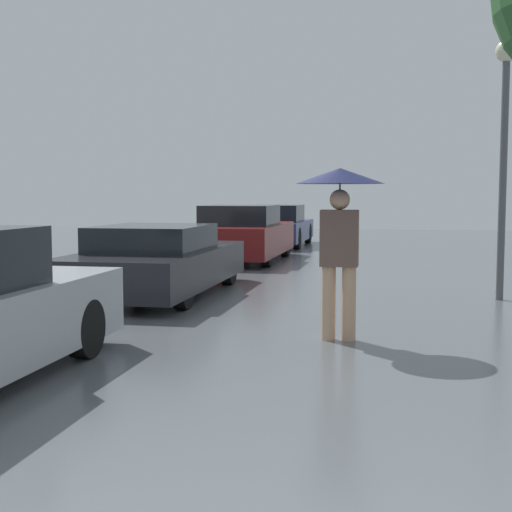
{
  "coord_description": "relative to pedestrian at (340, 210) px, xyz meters",
  "views": [
    {
      "loc": [
        0.32,
        -2.03,
        1.58
      ],
      "look_at": [
        -1.17,
        5.57,
        0.9
      ],
      "focal_mm": 50.0,
      "sensor_mm": 36.0,
      "label": 1
    }
  ],
  "objects": [
    {
      "name": "parked_car_farthest",
      "position": [
        -2.91,
        13.64,
        -0.83
      ],
      "size": [
        1.7,
        4.16,
        1.24
      ],
      "color": "navy",
      "rests_on": "ground_plane"
    },
    {
      "name": "pedestrian",
      "position": [
        0.0,
        0.0,
        0.0
      ],
      "size": [
        0.94,
        0.94,
        1.85
      ],
      "color": "tan",
      "rests_on": "ground_plane"
    },
    {
      "name": "parked_car_third",
      "position": [
        -2.94,
        8.67,
        -0.79
      ],
      "size": [
        1.84,
        4.19,
        1.31
      ],
      "color": "maroon",
      "rests_on": "ground_plane"
    },
    {
      "name": "parked_car_second",
      "position": [
        -3.06,
        2.96,
        -0.88
      ],
      "size": [
        1.82,
        4.38,
        1.09
      ],
      "color": "black",
      "rests_on": "ground_plane"
    },
    {
      "name": "street_lamp",
      "position": [
        2.12,
        3.39,
        1.19
      ],
      "size": [
        0.32,
        0.32,
        3.79
      ],
      "color": "#515456",
      "rests_on": "ground_plane"
    }
  ]
}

